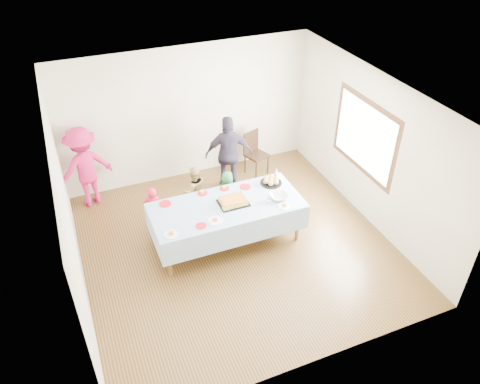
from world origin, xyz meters
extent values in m
plane|color=#452B13|center=(0.00, 0.00, 0.00)|extent=(5.00, 5.00, 0.00)
cube|color=beige|center=(0.00, 2.50, 1.35)|extent=(5.00, 0.04, 2.70)
cube|color=beige|center=(0.00, -2.50, 1.35)|extent=(5.00, 0.04, 2.70)
cube|color=beige|center=(-2.50, 0.00, 1.35)|extent=(0.04, 5.00, 2.70)
cube|color=beige|center=(2.50, 0.00, 1.35)|extent=(0.04, 5.00, 2.70)
cube|color=white|center=(0.00, 0.00, 2.70)|extent=(5.00, 5.00, 0.04)
cube|color=#472B16|center=(2.47, 0.20, 1.50)|extent=(0.03, 1.75, 1.35)
cylinder|color=#58331E|center=(-1.22, -0.26, 0.36)|extent=(0.06, 0.06, 0.73)
cylinder|color=#58331E|center=(1.02, -0.26, 0.36)|extent=(0.06, 0.06, 0.73)
cylinder|color=#58331E|center=(-1.22, 0.58, 0.36)|extent=(0.06, 0.06, 0.73)
cylinder|color=#58331E|center=(1.02, 0.58, 0.36)|extent=(0.06, 0.06, 0.73)
cube|color=#58331E|center=(-0.10, 0.16, 0.75)|extent=(2.40, 1.00, 0.04)
cube|color=white|center=(-0.10, 0.16, 0.78)|extent=(2.50, 1.10, 0.01)
cube|color=black|center=(0.02, 0.16, 0.79)|extent=(0.49, 0.37, 0.01)
cube|color=#F6DF5D|center=(0.02, 0.16, 0.82)|extent=(0.41, 0.31, 0.06)
cube|color=#A55F26|center=(0.02, 0.16, 0.86)|extent=(0.41, 0.31, 0.01)
cylinder|color=black|center=(0.85, 0.45, 0.79)|extent=(0.38, 0.38, 0.02)
sphere|color=#DFB36D|center=(0.94, 0.45, 0.85)|extent=(0.09, 0.09, 0.09)
sphere|color=#DFB36D|center=(0.90, 0.54, 0.85)|extent=(0.09, 0.09, 0.09)
sphere|color=#DFB36D|center=(0.80, 0.54, 0.85)|extent=(0.09, 0.09, 0.09)
sphere|color=#DFB36D|center=(0.75, 0.45, 0.85)|extent=(0.09, 0.09, 0.09)
sphere|color=#DFB36D|center=(0.80, 0.37, 0.85)|extent=(0.09, 0.09, 0.09)
sphere|color=#DFB36D|center=(0.90, 0.37, 0.85)|extent=(0.09, 0.09, 0.09)
sphere|color=#DFB36D|center=(0.85, 0.45, 0.85)|extent=(0.09, 0.09, 0.09)
imported|color=silver|center=(0.77, 0.00, 0.82)|extent=(0.30, 0.30, 0.07)
cone|color=white|center=(1.02, 0.62, 0.87)|extent=(0.11, 0.11, 0.18)
cylinder|color=red|center=(-1.02, 0.57, 0.79)|extent=(0.20, 0.20, 0.01)
cylinder|color=red|center=(-0.36, 0.62, 0.79)|extent=(0.17, 0.17, 0.01)
cylinder|color=red|center=(0.03, 0.61, 0.79)|extent=(0.17, 0.17, 0.01)
cylinder|color=red|center=(0.38, 0.52, 0.79)|extent=(0.19, 0.19, 0.01)
cylinder|color=red|center=(-0.66, -0.20, 0.79)|extent=(0.17, 0.17, 0.01)
cylinder|color=white|center=(-1.14, -0.22, 0.79)|extent=(0.22, 0.22, 0.01)
cylinder|color=white|center=(-0.42, -0.17, 0.79)|extent=(0.24, 0.24, 0.01)
cylinder|color=white|center=(0.75, -0.24, 0.79)|extent=(0.21, 0.21, 0.01)
cylinder|color=black|center=(1.15, 1.74, 0.20)|extent=(0.03, 0.03, 0.40)
cylinder|color=black|center=(1.47, 1.86, 0.20)|extent=(0.03, 0.03, 0.40)
cylinder|color=black|center=(1.03, 2.06, 0.20)|extent=(0.03, 0.03, 0.40)
cylinder|color=black|center=(1.35, 2.18, 0.20)|extent=(0.03, 0.03, 0.40)
cube|color=black|center=(1.25, 1.96, 0.42)|extent=(0.51, 0.51, 0.05)
cube|color=black|center=(1.19, 2.13, 0.68)|extent=(0.38, 0.17, 0.47)
imported|color=red|center=(-1.17, 0.90, 0.46)|extent=(0.38, 0.29, 0.92)
imported|color=#246C3B|center=(0.20, 0.90, 0.44)|extent=(0.50, 0.41, 0.89)
imported|color=tan|center=(-0.35, 1.17, 0.48)|extent=(0.50, 0.41, 0.97)
imported|color=#BC1752|center=(-2.10, 2.20, 0.80)|extent=(1.15, 0.86, 1.59)
imported|color=#332C3D|center=(0.52, 1.66, 0.78)|extent=(0.98, 0.60, 1.56)
camera|label=1|loc=(-2.21, -5.58, 5.37)|focal=35.00mm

